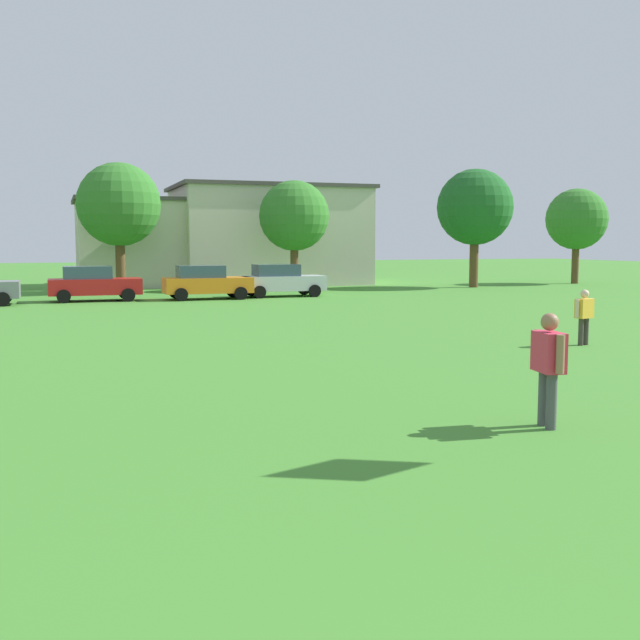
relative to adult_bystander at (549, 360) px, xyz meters
The scene contains 12 objects.
ground_plane 22.01m from the adult_bystander, 108.22° to the left, with size 160.00×160.00×0.00m, color #42842D.
adult_bystander is the anchor object (origin of this frame).
bystander_midfield 10.17m from the adult_bystander, 49.17° to the left, with size 0.71×0.41×1.54m.
parked_car_red_1 29.07m from the adult_bystander, 100.68° to the left, with size 4.30×2.02×1.68m.
parked_car_orange_2 27.99m from the adult_bystander, 90.09° to the left, with size 4.30×2.02×1.68m.
parked_car_silver_3 28.84m from the adult_bystander, 82.06° to the left, with size 4.30×2.02×1.68m.
tree_center_left 35.09m from the adult_bystander, 95.95° to the left, with size 4.65×4.65×7.24m.
tree_center_right 34.38m from the adult_bystander, 79.42° to the left, with size 4.13×4.13×6.43m.
tree_right 37.27m from the adult_bystander, 61.46° to the left, with size 4.71×4.71×7.35m.
tree_far_right 43.31m from the adult_bystander, 52.19° to the left, with size 4.13×4.13×6.44m.
house_left 41.60m from the adult_bystander, 80.80° to the left, with size 12.59×9.30×6.55m.
house_right 41.05m from the adult_bystander, 90.81° to the left, with size 10.75×7.48×5.57m.
Camera 1 is at (-0.21, -0.71, 2.85)m, focal length 43.14 mm.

